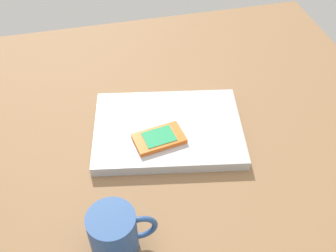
# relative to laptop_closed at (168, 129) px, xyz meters

# --- Properties ---
(desk_surface) EXTENTS (1.20, 0.80, 0.03)m
(desk_surface) POSITION_rel_laptop_closed_xyz_m (-0.09, 0.05, -0.03)
(desk_surface) COLOR olive
(desk_surface) RESTS_ON ground
(laptop_closed) EXTENTS (0.33, 0.26, 0.02)m
(laptop_closed) POSITION_rel_laptop_closed_xyz_m (0.00, 0.00, 0.00)
(laptop_closed) COLOR #B7BABC
(laptop_closed) RESTS_ON desk_surface
(cell_phone_on_laptop) EXTENTS (0.10, 0.07, 0.01)m
(cell_phone_on_laptop) POSITION_rel_laptop_closed_xyz_m (-0.03, -0.04, 0.02)
(cell_phone_on_laptop) COLOR orange
(cell_phone_on_laptop) RESTS_ON laptop_closed
(coffee_mug) EXTENTS (0.11, 0.08, 0.09)m
(coffee_mug) POSITION_rel_laptop_closed_xyz_m (-0.14, -0.23, 0.03)
(coffee_mug) COLOR #2D518C
(coffee_mug) RESTS_ON desk_surface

